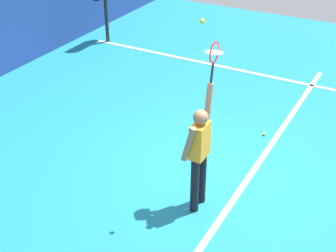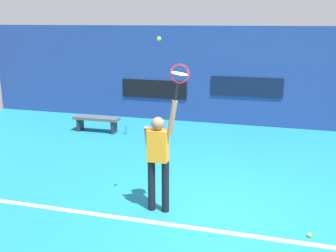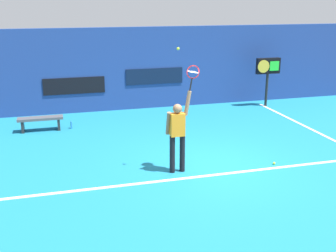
{
  "view_description": "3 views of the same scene",
  "coord_description": "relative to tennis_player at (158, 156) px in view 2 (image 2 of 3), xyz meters",
  "views": [
    {
      "loc": [
        -6.41,
        -2.61,
        4.94
      ],
      "look_at": [
        -0.6,
        0.59,
        1.05
      ],
      "focal_mm": 52.32,
      "sensor_mm": 36.0,
      "label": 1
    },
    {
      "loc": [
        0.89,
        -6.14,
        3.25
      ],
      "look_at": [
        -0.85,
        0.09,
        1.49
      ],
      "focal_mm": 41.98,
      "sensor_mm": 36.0,
      "label": 2
    },
    {
      "loc": [
        -3.64,
        -9.04,
        3.98
      ],
      "look_at": [
        -0.99,
        0.57,
        0.96
      ],
      "focal_mm": 44.23,
      "sensor_mm": 36.0,
      "label": 3
    }
  ],
  "objects": [
    {
      "name": "ground_plane",
      "position": [
        0.96,
        0.13,
        -1.01
      ],
      "size": [
        18.0,
        18.0,
        0.0
      ],
      "primitive_type": "plane",
      "color": "teal"
    },
    {
      "name": "back_wall",
      "position": [
        0.96,
        6.35,
        0.52
      ],
      "size": [
        18.0,
        0.2,
        3.07
      ],
      "primitive_type": "cube",
      "color": "navy",
      "rests_on": "ground_plane"
    },
    {
      "name": "sponsor_banner_center",
      "position": [
        0.96,
        6.23,
        0.22
      ],
      "size": [
        2.2,
        0.03,
        0.6
      ],
      "primitive_type": "cube",
      "color": "#0C1933"
    },
    {
      "name": "sponsor_banner_portside",
      "position": [
        -2.04,
        6.23,
        0.01
      ],
      "size": [
        2.2,
        0.03,
        0.6
      ],
      "primitive_type": "cube",
      "color": "black"
    },
    {
      "name": "court_baseline",
      "position": [
        0.96,
        -0.45,
        -1.01
      ],
      "size": [
        10.0,
        0.1,
        0.01
      ],
      "primitive_type": "cube",
      "color": "white",
      "rests_on": "ground_plane"
    },
    {
      "name": "tennis_player",
      "position": [
        0.0,
        0.0,
        0.0
      ],
      "size": [
        0.58,
        0.31,
        1.99
      ],
      "color": "black",
      "rests_on": "ground_plane"
    },
    {
      "name": "tennis_racket",
      "position": [
        0.36,
        -0.0,
        1.38
      ],
      "size": [
        0.36,
        0.27,
        0.62
      ],
      "color": "black"
    },
    {
      "name": "tennis_ball",
      "position": [
        0.01,
        0.03,
        1.94
      ],
      "size": [
        0.07,
        0.07,
        0.07
      ],
      "primitive_type": "sphere",
      "color": "#CCE033"
    },
    {
      "name": "court_bench",
      "position": [
        -3.24,
        4.31,
        -0.67
      ],
      "size": [
        1.4,
        0.36,
        0.45
      ],
      "color": "#4C4C51",
      "rests_on": "ground_plane"
    },
    {
      "name": "water_bottle",
      "position": [
        -2.29,
        4.31,
        -0.89
      ],
      "size": [
        0.07,
        0.07,
        0.24
      ],
      "primitive_type": "cylinder",
      "color": "#338CD8",
      "rests_on": "ground_plane"
    },
    {
      "name": "spare_ball",
      "position": [
        2.5,
        -0.22,
        -0.98
      ],
      "size": [
        0.07,
        0.07,
        0.07
      ],
      "primitive_type": "sphere",
      "color": "#CCE033",
      "rests_on": "ground_plane"
    }
  ]
}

